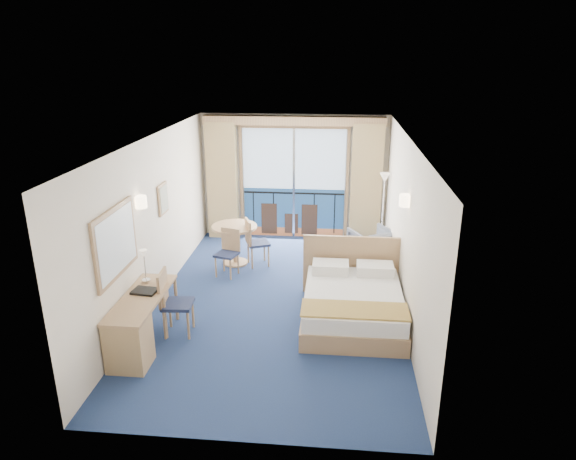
{
  "coord_description": "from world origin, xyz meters",
  "views": [
    {
      "loc": [
        0.9,
        -7.6,
        3.95
      ],
      "look_at": [
        0.16,
        0.2,
        1.2
      ],
      "focal_mm": 32.0,
      "sensor_mm": 36.0,
      "label": 1
    }
  ],
  "objects_px": {
    "table_chair_a": "(254,240)",
    "table_chair_b": "(228,249)",
    "nightstand": "(381,267)",
    "armchair": "(372,246)",
    "floor_lamp": "(384,192)",
    "desk_chair": "(171,299)",
    "round_table": "(235,235)",
    "bed": "(353,302)",
    "desk": "(132,334)"
  },
  "relations": [
    {
      "from": "desk_chair",
      "to": "desk",
      "type": "bearing_deg",
      "value": 153.65
    },
    {
      "from": "bed",
      "to": "table_chair_b",
      "type": "bearing_deg",
      "value": 146.04
    },
    {
      "from": "nightstand",
      "to": "floor_lamp",
      "type": "xyz_separation_m",
      "value": [
        0.11,
        1.53,
        0.97
      ]
    },
    {
      "from": "table_chair_b",
      "to": "round_table",
      "type": "bearing_deg",
      "value": 104.09
    },
    {
      "from": "armchair",
      "to": "floor_lamp",
      "type": "relative_size",
      "value": 0.46
    },
    {
      "from": "armchair",
      "to": "table_chair_b",
      "type": "relative_size",
      "value": 0.88
    },
    {
      "from": "nightstand",
      "to": "armchair",
      "type": "bearing_deg",
      "value": 98.0
    },
    {
      "from": "nightstand",
      "to": "round_table",
      "type": "relative_size",
      "value": 0.65
    },
    {
      "from": "bed",
      "to": "nightstand",
      "type": "bearing_deg",
      "value": 69.7
    },
    {
      "from": "desk_chair",
      "to": "table_chair_a",
      "type": "distance_m",
      "value": 2.74
    },
    {
      "from": "armchair",
      "to": "round_table",
      "type": "xyz_separation_m",
      "value": [
        -2.65,
        -0.28,
        0.24
      ]
    },
    {
      "from": "armchair",
      "to": "round_table",
      "type": "height_order",
      "value": "round_table"
    },
    {
      "from": "armchair",
      "to": "round_table",
      "type": "bearing_deg",
      "value": -22.25
    },
    {
      "from": "nightstand",
      "to": "table_chair_b",
      "type": "height_order",
      "value": "table_chair_b"
    },
    {
      "from": "desk",
      "to": "table_chair_b",
      "type": "height_order",
      "value": "table_chair_b"
    },
    {
      "from": "desk_chair",
      "to": "table_chair_b",
      "type": "height_order",
      "value": "desk_chair"
    },
    {
      "from": "table_chair_b",
      "to": "floor_lamp",
      "type": "bearing_deg",
      "value": 43.63
    },
    {
      "from": "floor_lamp",
      "to": "table_chair_a",
      "type": "relative_size",
      "value": 1.76
    },
    {
      "from": "desk_chair",
      "to": "round_table",
      "type": "bearing_deg",
      "value": -12.86
    },
    {
      "from": "armchair",
      "to": "table_chair_a",
      "type": "distance_m",
      "value": 2.3
    },
    {
      "from": "table_chair_b",
      "to": "bed",
      "type": "bearing_deg",
      "value": -17.34
    },
    {
      "from": "armchair",
      "to": "floor_lamp",
      "type": "height_order",
      "value": "floor_lamp"
    },
    {
      "from": "bed",
      "to": "armchair",
      "type": "relative_size",
      "value": 2.57
    },
    {
      "from": "nightstand",
      "to": "round_table",
      "type": "xyz_separation_m",
      "value": [
        -2.77,
        0.55,
        0.31
      ]
    },
    {
      "from": "table_chair_a",
      "to": "round_table",
      "type": "bearing_deg",
      "value": 59.6
    },
    {
      "from": "desk_chair",
      "to": "round_table",
      "type": "height_order",
      "value": "desk_chair"
    },
    {
      "from": "round_table",
      "to": "table_chair_b",
      "type": "bearing_deg",
      "value": -92.52
    },
    {
      "from": "armchair",
      "to": "table_chair_b",
      "type": "height_order",
      "value": "table_chair_b"
    },
    {
      "from": "table_chair_b",
      "to": "armchair",
      "type": "bearing_deg",
      "value": 33.01
    },
    {
      "from": "desk_chair",
      "to": "round_table",
      "type": "relative_size",
      "value": 1.14
    },
    {
      "from": "bed",
      "to": "floor_lamp",
      "type": "distance_m",
      "value": 3.21
    },
    {
      "from": "floor_lamp",
      "to": "desk",
      "type": "xyz_separation_m",
      "value": [
        -3.6,
        -4.41,
        -0.84
      ]
    },
    {
      "from": "table_chair_b",
      "to": "desk_chair",
      "type": "bearing_deg",
      "value": -83.45
    },
    {
      "from": "table_chair_a",
      "to": "table_chair_b",
      "type": "distance_m",
      "value": 0.61
    },
    {
      "from": "bed",
      "to": "round_table",
      "type": "relative_size",
      "value": 2.27
    },
    {
      "from": "armchair",
      "to": "round_table",
      "type": "distance_m",
      "value": 2.68
    },
    {
      "from": "bed",
      "to": "table_chair_a",
      "type": "bearing_deg",
      "value": 133.15
    },
    {
      "from": "floor_lamp",
      "to": "round_table",
      "type": "height_order",
      "value": "floor_lamp"
    },
    {
      "from": "armchair",
      "to": "floor_lamp",
      "type": "xyz_separation_m",
      "value": [
        0.23,
        0.69,
        0.9
      ]
    },
    {
      "from": "floor_lamp",
      "to": "desk",
      "type": "height_order",
      "value": "floor_lamp"
    },
    {
      "from": "nightstand",
      "to": "bed",
      "type": "bearing_deg",
      "value": -110.3
    },
    {
      "from": "desk",
      "to": "desk_chair",
      "type": "bearing_deg",
      "value": 67.86
    },
    {
      "from": "round_table",
      "to": "table_chair_a",
      "type": "bearing_deg",
      "value": -8.05
    },
    {
      "from": "table_chair_a",
      "to": "desk",
      "type": "bearing_deg",
      "value": 139.69
    },
    {
      "from": "round_table",
      "to": "desk_chair",
      "type": "bearing_deg",
      "value": -98.65
    },
    {
      "from": "armchair",
      "to": "desk",
      "type": "bearing_deg",
      "value": 19.58
    },
    {
      "from": "armchair",
      "to": "table_chair_a",
      "type": "xyz_separation_m",
      "value": [
        -2.27,
        -0.33,
        0.18
      ]
    },
    {
      "from": "bed",
      "to": "desk",
      "type": "xyz_separation_m",
      "value": [
        -2.94,
        -1.42,
        0.12
      ]
    },
    {
      "from": "table_chair_a",
      "to": "table_chair_b",
      "type": "relative_size",
      "value": 1.07
    },
    {
      "from": "nightstand",
      "to": "armchair",
      "type": "relative_size",
      "value": 0.73
    }
  ]
}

